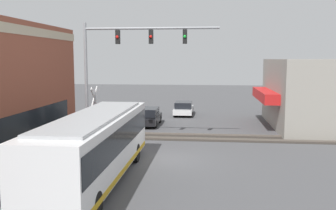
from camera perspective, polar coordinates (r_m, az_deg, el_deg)
ground_plane at (r=21.23m, az=-0.08°, el=-8.23°), size 120.00×120.00×0.00m
shop_building at (r=33.03m, az=22.04°, el=1.65°), size 11.05×8.82×5.57m
city_bus at (r=17.32m, az=-10.95°, el=-5.97°), size 11.40×2.59×3.14m
traffic_signal_gantry at (r=24.99m, az=-6.68°, el=7.80°), size 0.42×8.93×7.96m
crossing_signal at (r=24.89m, az=-11.11°, el=-0.70°), size 1.41×1.18×3.81m
rail_track_near at (r=27.03m, az=1.31°, el=-4.84°), size 2.60×60.00×0.15m
parked_car_black at (r=31.70m, az=-3.04°, el=-1.86°), size 4.39×1.82×1.48m
parked_car_white at (r=37.38m, az=2.39°, el=-0.58°), size 4.33×1.82×1.36m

